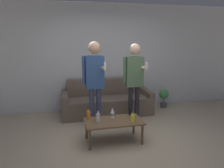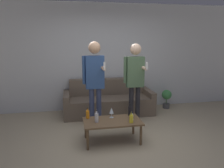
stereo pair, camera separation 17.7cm
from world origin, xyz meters
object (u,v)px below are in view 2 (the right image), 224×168
Objects in this scene: bottle_orange at (131,119)px; person_standing_right at (135,76)px; coffee_table at (112,123)px; couch at (108,101)px; person_standing_left at (95,77)px.

person_standing_right is (0.31, 0.86, 0.58)m from bottle_orange.
coffee_table is 0.36m from bottle_orange.
couch is 1.55m from coffee_table.
person_standing_left is at bearing 111.02° from coffee_table.
coffee_table is (-0.19, -1.54, 0.06)m from couch.
couch is 11.46× the size of bottle_orange.
person_standing_right is (0.85, 0.09, -0.03)m from person_standing_left.
coffee_table is 0.59× the size of person_standing_right.
couch is 1.22× the size of person_standing_left.
person_standing_left is at bearing 125.08° from bottle_orange.
person_standing_left reaches higher than person_standing_right.
person_standing_right is at bearing 48.83° from coffee_table.
couch is at bearing 82.82° from coffee_table.
couch is at bearing 116.65° from person_standing_right.
person_standing_left is at bearing -114.78° from couch.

